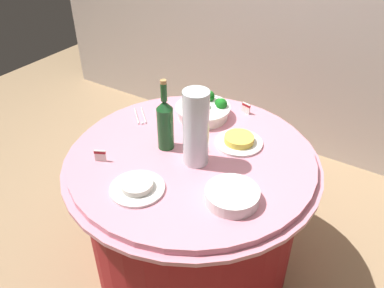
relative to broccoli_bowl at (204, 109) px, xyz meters
The scene contains 11 objects.
ground_plane 0.85m from the broccoli_bowl, 68.09° to the right, with size 6.00×6.00×0.00m, color #9E7F5B.
buffet_table 0.52m from the broccoli_bowl, 68.09° to the right, with size 1.16×1.16×0.74m.
broccoli_bowl is the anchor object (origin of this frame).
plate_stack 0.63m from the broccoli_bowl, 49.07° to the right, with size 0.21×0.21×0.05m.
wine_bottle 0.33m from the broccoli_bowl, 90.99° to the right, with size 0.07×0.07×0.34m.
decorative_fruit_vase 0.40m from the broccoli_bowl, 64.09° to the right, with size 0.11×0.11×0.34m.
serving_tongs 0.33m from the broccoli_bowl, 147.11° to the right, with size 0.15×0.14×0.01m.
food_plate_rice 0.63m from the broccoli_bowl, 83.71° to the right, with size 0.22×0.22×0.04m.
food_plate_fried_egg 0.29m from the broccoli_bowl, 24.82° to the right, with size 0.22×0.22×0.04m.
label_placard_front 0.23m from the broccoli_bowl, 42.30° to the left, with size 0.05×0.02×0.05m.
label_placard_mid 0.59m from the broccoli_bowl, 108.27° to the right, with size 0.05×0.03×0.05m.
Camera 1 is at (0.75, -1.19, 1.77)m, focal length 36.32 mm.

